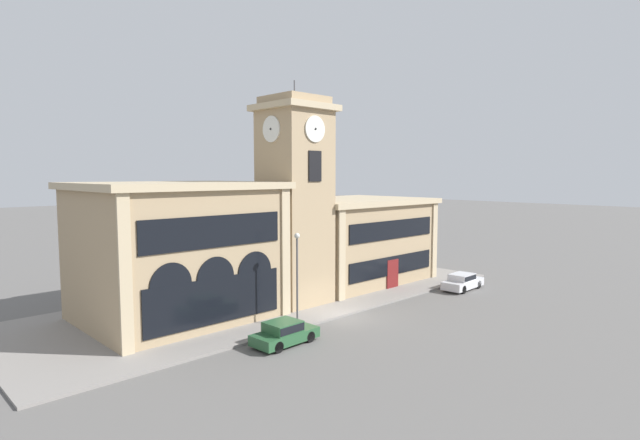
{
  "coord_description": "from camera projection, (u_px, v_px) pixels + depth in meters",
  "views": [
    {
      "loc": [
        -24.79,
        -23.23,
        9.88
      ],
      "look_at": [
        0.54,
        2.91,
        6.56
      ],
      "focal_mm": 28.0,
      "sensor_mm": 36.0,
      "label": 1
    }
  ],
  "objects": [
    {
      "name": "ground_plane",
      "position": [
        344.0,
        317.0,
        34.69
      ],
      "size": [
        300.0,
        300.0,
        0.0
      ],
      "primitive_type": "plane",
      "color": "#605E5B"
    },
    {
      "name": "sidewalk_kerb",
      "position": [
        277.0,
        297.0,
        39.94
      ],
      "size": [
        39.89,
        14.71,
        0.15
      ],
      "color": "gray",
      "rests_on": "ground_plane"
    },
    {
      "name": "clock_tower",
      "position": [
        295.0,
        202.0,
        37.6
      ],
      "size": [
        5.03,
        5.03,
        16.82
      ],
      "color": "tan",
      "rests_on": "ground_plane"
    },
    {
      "name": "town_hall_left_wing",
      "position": [
        176.0,
        251.0,
        33.99
      ],
      "size": [
        12.59,
        10.5,
        9.37
      ],
      "color": "tan",
      "rests_on": "ground_plane"
    },
    {
      "name": "town_hall_right_wing",
      "position": [
        350.0,
        240.0,
        46.28
      ],
      "size": [
        14.18,
        10.5,
        7.66
      ],
      "color": "tan",
      "rests_on": "ground_plane"
    },
    {
      "name": "parked_car_near",
      "position": [
        284.0,
        332.0,
        29.03
      ],
      "size": [
        4.1,
        1.97,
        1.39
      ],
      "rotation": [
        0.0,
        0.0,
        0.04
      ],
      "color": "#285633",
      "rests_on": "ground_plane"
    },
    {
      "name": "parked_car_mid",
      "position": [
        462.0,
        281.0,
        42.88
      ],
      "size": [
        4.47,
        1.93,
        1.4
      ],
      "rotation": [
        0.0,
        0.0,
        0.04
      ],
      "color": "silver",
      "rests_on": "ground_plane"
    },
    {
      "name": "street_lamp",
      "position": [
        297.0,
        265.0,
        32.34
      ],
      "size": [
        0.36,
        0.36,
        5.98
      ],
      "color": "#4C4C51",
      "rests_on": "sidewalk_kerb"
    }
  ]
}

